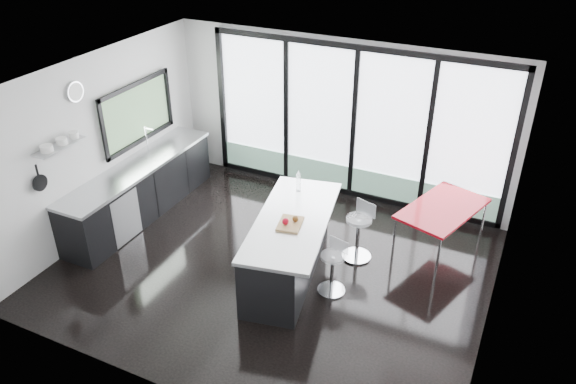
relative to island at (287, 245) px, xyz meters
The scene contains 11 objects.
floor 0.54m from the island, behind, with size 6.00×5.00×0.00m, color black.
ceiling 2.33m from the island, behind, with size 6.00×5.00×0.00m, color white.
wall_back 2.60m from the island, 89.31° to the left, with size 6.00×0.09×2.80m.
wall_front 2.66m from the island, 95.55° to the right, with size 6.00×0.00×2.80m, color silver.
wall_left 3.41m from the island, behind, with size 0.26×5.00×2.80m.
wall_right 2.91m from the island, ahead, with size 0.00×5.00×2.80m, color silver.
counter_cabinets 2.94m from the island, behind, with size 0.69×3.24×1.36m.
island is the anchor object (origin of this frame).
bar_stool_near 0.75m from the island, ahead, with size 0.39×0.39×0.62m, color silver.
bar_stool_far 1.11m from the island, 45.30° to the left, with size 0.44×0.44×0.70m, color silver.
red_table 2.36m from the island, 38.92° to the left, with size 0.83×1.45×0.77m, color maroon.
Camera 1 is at (3.04, -5.88, 5.07)m, focal length 35.00 mm.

